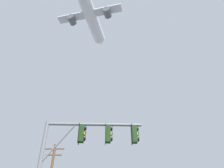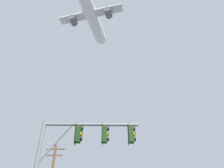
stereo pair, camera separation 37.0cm
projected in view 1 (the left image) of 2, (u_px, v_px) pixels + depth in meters
signal_pole_near at (82, 149)px, 10.67m from camera, size 5.10×0.60×6.29m
airplane at (90, 15)px, 56.66m from camera, size 17.24×22.32×6.10m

